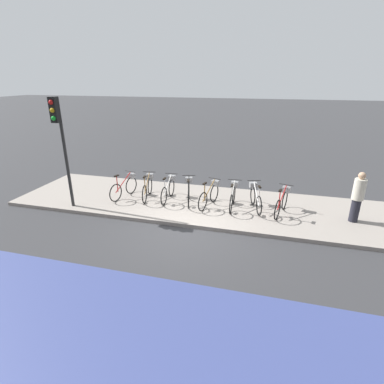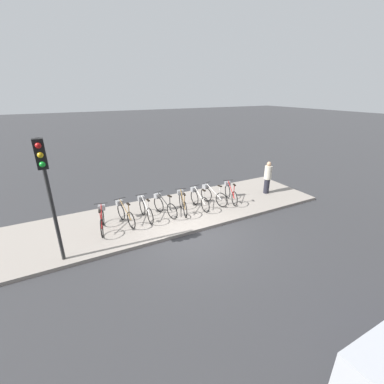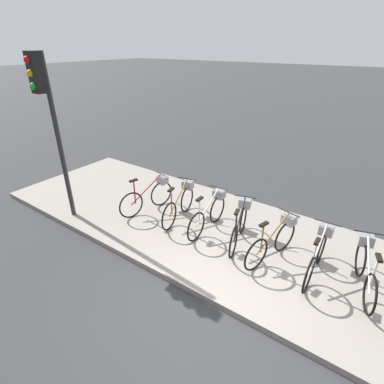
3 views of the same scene
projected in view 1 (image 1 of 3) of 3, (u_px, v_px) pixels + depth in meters
name	position (u px, v px, depth m)	size (l,w,h in m)	color
ground_plane	(186.00, 228.00, 8.97)	(120.00, 120.00, 0.00)	#38383A
sidewalk	(199.00, 204.00, 10.51)	(13.00, 3.48, 0.12)	#9E9389
parked_bicycle_0	(125.00, 186.00, 10.87)	(0.50, 1.49, 0.93)	black
parked_bicycle_1	(148.00, 186.00, 10.79)	(0.46, 1.50, 0.93)	black
parked_bicycle_2	(169.00, 188.00, 10.61)	(0.46, 1.51, 0.93)	black
parked_bicycle_3	(189.00, 191.00, 10.39)	(0.55, 1.47, 0.93)	black
parked_bicycle_4	(210.00, 194.00, 10.12)	(0.54, 1.48, 0.93)	black
parked_bicycle_5	(233.00, 195.00, 9.96)	(0.46, 1.51, 0.93)	black
parked_bicycle_6	(255.00, 197.00, 9.87)	(0.59, 1.46, 0.93)	black
parked_bicycle_7	(282.00, 201.00, 9.52)	(0.56, 1.47, 0.93)	black
pedestrian	(358.00, 196.00, 8.84)	(0.34, 0.34, 1.55)	#23232D
traffic_light	(59.00, 131.00, 9.21)	(0.24, 0.40, 3.56)	#2D2D2D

